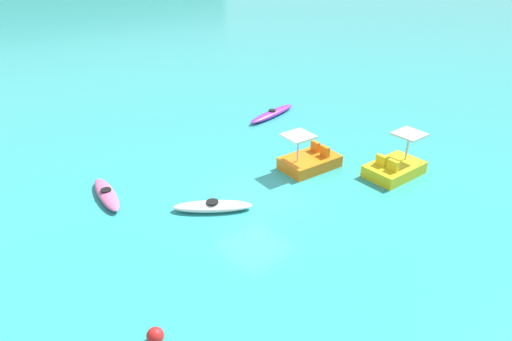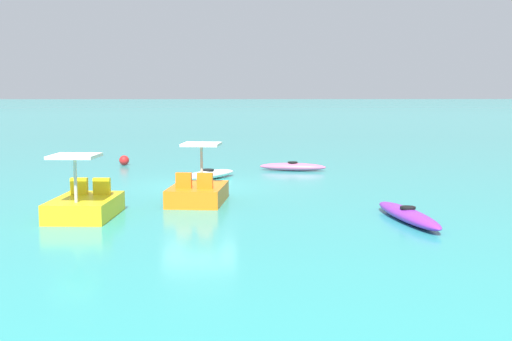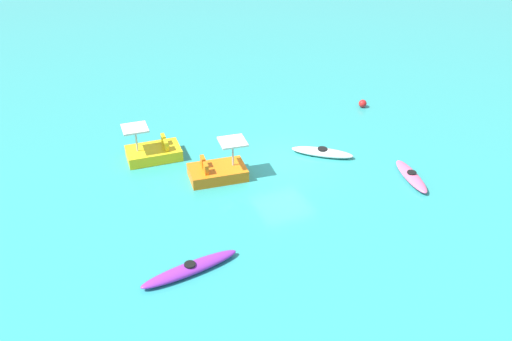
% 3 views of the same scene
% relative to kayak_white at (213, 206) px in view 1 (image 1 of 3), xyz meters
% --- Properties ---
extents(ground_plane, '(600.00, 600.00, 0.00)m').
position_rel_kayak_white_xyz_m(ground_plane, '(1.85, -0.23, -0.16)').
color(ground_plane, teal).
extents(kayak_white, '(2.67, 2.35, 0.37)m').
position_rel_kayak_white_xyz_m(kayak_white, '(0.00, 0.00, 0.00)').
color(kayak_white, white).
rests_on(kayak_white, ground_plane).
extents(kayak_purple, '(3.56, 1.10, 0.37)m').
position_rel_kayak_white_xyz_m(kayak_purple, '(8.01, 5.25, -0.00)').
color(kayak_purple, purple).
rests_on(kayak_purple, ground_plane).
extents(kayak_pink, '(1.17, 2.78, 0.37)m').
position_rel_kayak_white_xyz_m(kayak_pink, '(-2.45, 3.36, -0.00)').
color(kayak_pink, pink).
rests_on(kayak_pink, ground_plane).
extents(pedal_boat_yellow, '(2.53, 1.65, 1.68)m').
position_rel_kayak_white_xyz_m(pedal_boat_yellow, '(7.21, -2.86, 0.17)').
color(pedal_boat_yellow, yellow).
rests_on(pedal_boat_yellow, ground_plane).
extents(pedal_boat_orange, '(2.59, 1.77, 1.68)m').
position_rel_kayak_white_xyz_m(pedal_boat_orange, '(5.08, -0.08, 0.17)').
color(pedal_boat_orange, orange).
rests_on(pedal_boat_orange, ground_plane).
extents(buoy_red, '(0.43, 0.43, 0.43)m').
position_rel_kayak_white_xyz_m(buoy_red, '(-4.71, -3.86, 0.05)').
color(buoy_red, red).
rests_on(buoy_red, ground_plane).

